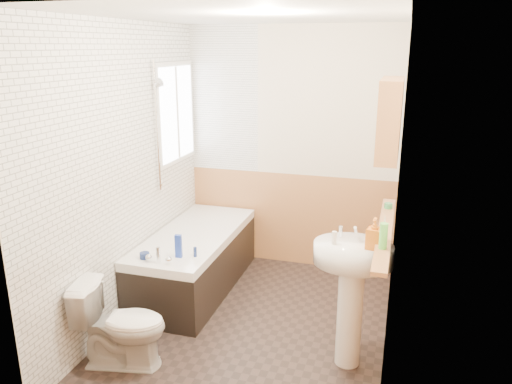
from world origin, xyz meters
TOP-DOWN VIEW (x-y plane):
  - floor at (0.00, 0.00)m, footprint 2.80×2.80m
  - ceiling at (0.00, 0.00)m, footprint 2.80×2.80m
  - wall_back at (0.00, 1.41)m, footprint 2.20×0.02m
  - wall_front at (0.00, -1.41)m, footprint 2.20×0.02m
  - wall_left at (-1.11, 0.00)m, footprint 0.02×2.80m
  - wall_right at (1.11, 0.00)m, footprint 0.02×2.80m
  - wainscot_right at (1.09, 0.00)m, footprint 0.01×2.80m
  - wainscot_front at (0.00, -1.39)m, footprint 2.20×0.01m
  - wainscot_back at (0.00, 1.39)m, footprint 2.20×0.01m
  - tile_cladding_left at (-1.09, 0.00)m, footprint 0.01×2.80m
  - tile_return_back at (-0.73, 1.39)m, footprint 0.75×0.01m
  - window at (-1.06, 0.95)m, footprint 0.03×0.79m
  - bathtub at (-0.73, 0.53)m, footprint 0.70×1.65m
  - shower_riser at (-1.04, 0.50)m, footprint 0.10×0.08m
  - toilet at (-0.76, -0.76)m, footprint 0.72×0.49m
  - sink at (0.84, -0.27)m, footprint 0.56×0.45m
  - pine_shelf at (1.04, -0.04)m, footprint 0.10×1.53m
  - medicine_cabinet at (1.01, -0.03)m, footprint 0.15×0.61m
  - foam_can at (1.04, -0.42)m, footprint 0.06×0.06m
  - green_bottle at (1.04, -0.34)m, footprint 0.04×0.04m
  - black_jar at (1.04, 0.46)m, footprint 0.08×0.08m
  - soap_bottle at (0.98, -0.31)m, footprint 0.13×0.23m
  - clear_bottle at (0.71, -0.31)m, footprint 0.04×0.04m
  - blue_gel at (-0.62, -0.04)m, footprint 0.06×0.04m
  - cream_jar at (-0.89, -0.14)m, footprint 0.10×0.10m
  - orange_bottle at (-0.50, 0.01)m, footprint 0.03×0.03m

SIDE VIEW (x-z plane):
  - floor at x=0.00m, z-range 0.00..0.00m
  - bathtub at x=-0.73m, z-range -0.06..0.66m
  - toilet at x=-0.76m, z-range 0.00..0.65m
  - wainscot_right at x=1.09m, z-range 0.00..1.00m
  - wainscot_front at x=0.00m, z-range 0.00..1.00m
  - wainscot_back at x=0.00m, z-range 0.00..1.00m
  - cream_jar at x=-0.89m, z-range 0.58..0.63m
  - orange_bottle at x=-0.50m, z-range 0.58..0.66m
  - blue_gel at x=-0.62m, z-range 0.58..0.78m
  - sink at x=0.84m, z-range 0.14..1.22m
  - pine_shelf at x=1.04m, z-range 0.98..1.01m
  - clear_bottle at x=0.71m, z-range 0.96..1.05m
  - soap_bottle at x=0.98m, z-range 0.96..1.06m
  - black_jar at x=1.04m, z-range 1.01..1.06m
  - foam_can at x=1.04m, z-range 1.01..1.19m
  - green_bottle at x=1.04m, z-range 1.01..1.22m
  - wall_back at x=0.00m, z-range 0.00..2.50m
  - wall_front at x=0.00m, z-range 0.00..2.50m
  - wall_left at x=-1.11m, z-range 0.00..2.50m
  - wall_right at x=1.11m, z-range 0.00..2.50m
  - tile_cladding_left at x=-1.09m, z-range 0.00..2.50m
  - window at x=-1.06m, z-range 1.15..2.15m
  - shower_riser at x=-1.04m, z-range 1.09..2.28m
  - tile_return_back at x=-0.73m, z-range 1.00..2.50m
  - medicine_cabinet at x=1.01m, z-range 1.54..2.08m
  - ceiling at x=0.00m, z-range 2.50..2.50m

